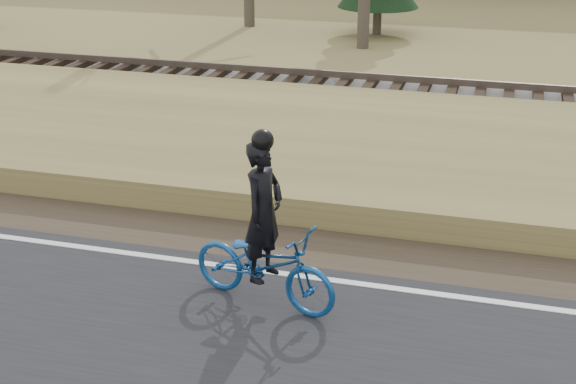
# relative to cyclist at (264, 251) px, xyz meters

# --- Properties ---
(ground) EXTENTS (120.00, 120.00, 0.00)m
(ground) POSITION_rel_cyclist_xyz_m (2.04, 0.56, -0.75)
(ground) COLOR #96814C
(ground) RESTS_ON ground
(edge_line) EXTENTS (120.00, 0.12, 0.01)m
(edge_line) POSITION_rel_cyclist_xyz_m (2.04, 0.76, -0.69)
(edge_line) COLOR silver
(edge_line) RESTS_ON road
(shoulder) EXTENTS (120.00, 1.60, 0.04)m
(shoulder) POSITION_rel_cyclist_xyz_m (2.04, 1.76, -0.73)
(shoulder) COLOR #473A2B
(shoulder) RESTS_ON ground
(embankment) EXTENTS (120.00, 5.00, 0.44)m
(embankment) POSITION_rel_cyclist_xyz_m (2.04, 4.76, -0.53)
(embankment) COLOR #96814C
(embankment) RESTS_ON ground
(ballast) EXTENTS (120.00, 3.00, 0.45)m
(ballast) POSITION_rel_cyclist_xyz_m (2.04, 8.56, -0.53)
(ballast) COLOR slate
(ballast) RESTS_ON ground
(railroad) EXTENTS (120.00, 2.40, 0.29)m
(railroad) POSITION_rel_cyclist_xyz_m (2.04, 8.56, -0.23)
(railroad) COLOR black
(railroad) RESTS_ON ballast
(cyclist) EXTENTS (2.05, 1.16, 2.21)m
(cyclist) POSITION_rel_cyclist_xyz_m (0.00, 0.00, 0.00)
(cyclist) COLOR navy
(cyclist) RESTS_ON road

